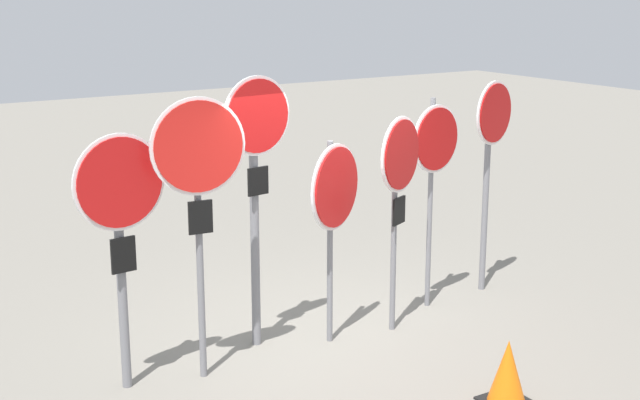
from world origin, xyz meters
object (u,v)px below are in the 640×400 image
(stop_sign_0, at_px, (120,214))
(stop_sign_5, at_px, (435,154))
(stop_sign_6, at_px, (492,140))
(stop_sign_3, at_px, (335,197))
(stop_sign_1, at_px, (199,172))
(stop_sign_4, at_px, (399,174))
(traffic_cone_0, at_px, (508,372))
(stop_sign_2, at_px, (256,163))

(stop_sign_0, height_order, stop_sign_5, stop_sign_5)
(stop_sign_6, bearing_deg, stop_sign_3, 171.29)
(stop_sign_3, height_order, stop_sign_6, stop_sign_6)
(stop_sign_3, bearing_deg, stop_sign_6, -18.04)
(stop_sign_1, bearing_deg, stop_sign_4, 5.27)
(stop_sign_5, bearing_deg, stop_sign_1, 174.87)
(stop_sign_3, distance_m, stop_sign_4, 0.74)
(stop_sign_5, xyz_separation_m, traffic_cone_0, (-0.93, -2.16, -1.44))
(stop_sign_2, xyz_separation_m, stop_sign_4, (1.39, -0.41, -0.19))
(stop_sign_1, bearing_deg, stop_sign_0, 171.70)
(stop_sign_3, xyz_separation_m, traffic_cone_0, (0.53, -1.90, -1.21))
(stop_sign_1, bearing_deg, traffic_cone_0, -37.06)
(stop_sign_1, height_order, stop_sign_6, stop_sign_1)
(traffic_cone_0, bearing_deg, stop_sign_4, 84.13)
(stop_sign_2, xyz_separation_m, stop_sign_3, (0.68, -0.32, -0.36))
(traffic_cone_0, bearing_deg, stop_sign_1, 137.27)
(stop_sign_3, relative_size, stop_sign_6, 0.83)
(stop_sign_0, bearing_deg, stop_sign_3, -7.95)
(stop_sign_1, bearing_deg, stop_sign_2, 32.85)
(stop_sign_3, distance_m, stop_sign_5, 1.49)
(stop_sign_1, distance_m, stop_sign_3, 1.52)
(stop_sign_1, relative_size, stop_sign_4, 1.15)
(stop_sign_5, distance_m, stop_sign_6, 0.89)
(stop_sign_1, height_order, traffic_cone_0, stop_sign_1)
(stop_sign_0, bearing_deg, stop_sign_2, 3.71)
(stop_sign_1, distance_m, stop_sign_2, 0.87)
(stop_sign_3, distance_m, traffic_cone_0, 2.32)
(stop_sign_0, distance_m, stop_sign_5, 3.57)
(stop_sign_6, bearing_deg, traffic_cone_0, -145.97)
(stop_sign_5, height_order, traffic_cone_0, stop_sign_5)
(stop_sign_1, relative_size, stop_sign_2, 0.96)
(stop_sign_2, bearing_deg, stop_sign_0, -179.02)
(stop_sign_1, relative_size, stop_sign_6, 1.05)
(stop_sign_3, bearing_deg, stop_sign_2, 128.13)
(stop_sign_0, distance_m, stop_sign_1, 0.75)
(stop_sign_3, height_order, stop_sign_5, stop_sign_5)
(stop_sign_5, distance_m, traffic_cone_0, 2.76)
(stop_sign_4, relative_size, traffic_cone_0, 3.92)
(stop_sign_0, relative_size, stop_sign_1, 0.89)
(stop_sign_4, bearing_deg, stop_sign_0, 151.25)
(stop_sign_0, distance_m, traffic_cone_0, 3.57)
(stop_sign_1, xyz_separation_m, stop_sign_2, (0.78, 0.40, -0.07))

